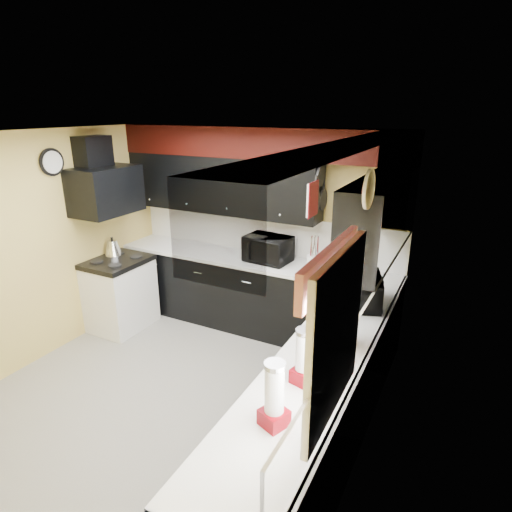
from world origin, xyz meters
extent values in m
plane|color=gray|center=(0.00, 0.00, 0.00)|extent=(3.60, 3.60, 0.00)
cube|color=#E0C666|center=(0.00, 1.80, 1.25)|extent=(3.60, 0.06, 2.50)
cube|color=#E0C666|center=(1.80, 0.00, 1.25)|extent=(0.06, 3.60, 2.50)
cube|color=#E0C666|center=(-1.80, 0.00, 1.25)|extent=(0.06, 3.60, 2.50)
cube|color=white|center=(0.00, 0.00, 2.50)|extent=(3.60, 3.60, 0.06)
cube|color=black|center=(0.00, 1.50, 0.45)|extent=(3.60, 0.60, 0.90)
cube|color=black|center=(1.50, -0.30, 0.45)|extent=(0.60, 3.00, 0.90)
cube|color=white|center=(0.00, 1.50, 0.92)|extent=(3.62, 0.64, 0.04)
cube|color=white|center=(1.50, -0.30, 0.92)|extent=(0.64, 3.02, 0.04)
cube|color=white|center=(0.00, 1.79, 1.19)|extent=(3.60, 0.02, 0.50)
cube|color=white|center=(1.79, 0.00, 1.19)|extent=(0.02, 3.60, 0.50)
cube|color=black|center=(-0.50, 1.62, 1.80)|extent=(2.60, 0.35, 0.70)
cube|color=black|center=(1.62, 0.90, 1.80)|extent=(0.35, 1.80, 0.70)
cube|color=black|center=(0.00, 1.62, 2.33)|extent=(3.60, 0.36, 0.35)
cube|color=black|center=(1.62, -0.18, 2.33)|extent=(0.36, 3.24, 0.35)
cube|color=white|center=(-1.50, 0.75, 0.43)|extent=(0.60, 0.75, 0.86)
cube|color=black|center=(-1.50, 0.75, 0.89)|extent=(0.62, 0.77, 0.06)
cube|color=black|center=(-1.55, 0.75, 1.78)|extent=(0.50, 0.78, 0.55)
cube|color=black|center=(-1.68, 0.75, 2.20)|extent=(0.24, 0.40, 0.40)
cube|color=red|center=(1.73, -0.90, 1.95)|extent=(0.04, 0.88, 0.20)
cube|color=white|center=(0.83, 1.30, 1.80)|extent=(0.03, 0.26, 0.35)
imported|color=black|center=(0.21, 1.51, 1.09)|extent=(0.57, 0.49, 0.31)
imported|color=black|center=(1.52, 0.83, 1.08)|extent=(0.50, 0.61, 0.29)
cylinder|color=white|center=(0.82, 1.47, 1.03)|extent=(0.17, 0.17, 0.17)
cube|color=black|center=(1.10, 1.51, 1.06)|extent=(0.15, 0.18, 0.25)
camera|label=1|loc=(2.33, -2.90, 2.71)|focal=30.00mm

